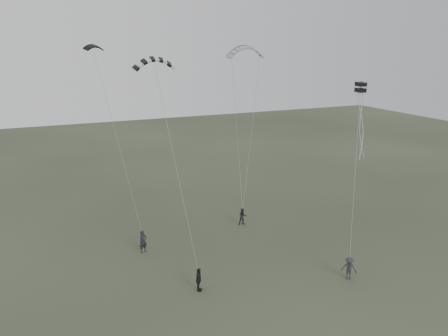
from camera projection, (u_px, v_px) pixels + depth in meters
name	position (u px, v px, depth m)	size (l,w,h in m)	color
ground	(241.00, 277.00, 30.90)	(140.00, 140.00, 0.00)	#2F3725
flyer_left	(143.00, 241.00, 34.41)	(0.66, 0.43, 1.81)	black
flyer_right	(243.00, 217.00, 39.75)	(0.75, 0.59, 1.55)	#232328
flyer_center	(199.00, 280.00, 28.97)	(0.96, 0.40, 1.63)	black
flyer_far	(349.00, 268.00, 30.43)	(1.07, 0.62, 1.66)	#2B2B31
kite_dark_small	(94.00, 46.00, 33.31)	(1.64, 0.49, 0.53)	black
kite_pale_large	(246.00, 47.00, 39.58)	(3.46, 0.78, 1.46)	#A0A2A4
kite_striped	(154.00, 59.00, 28.79)	(2.76, 0.69, 1.11)	black
kite_box	(361.00, 87.00, 32.58)	(0.64, 0.64, 0.72)	black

